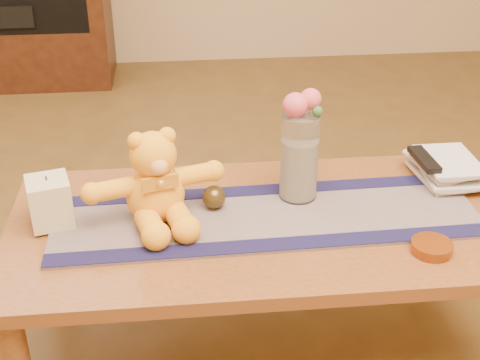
{
  "coord_description": "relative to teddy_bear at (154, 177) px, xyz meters",
  "views": [
    {
      "loc": [
        -0.21,
        -1.56,
        1.44
      ],
      "look_at": [
        -0.05,
        0.0,
        0.58
      ],
      "focal_mm": 49.26,
      "sensor_mm": 36.0,
      "label": 1
    }
  ],
  "objects": [
    {
      "name": "book_bottom",
      "position": [
        0.81,
        0.13,
        -0.12
      ],
      "size": [
        0.19,
        0.24,
        0.02
      ],
      "primitive_type": "imported",
      "rotation": [
        0.0,
        0.0,
        0.11
      ],
      "color": "beige",
      "rests_on": "coffee_table_top"
    },
    {
      "name": "book_top",
      "position": [
        0.81,
        0.13,
        -0.07
      ],
      "size": [
        0.17,
        0.22,
        0.02
      ],
      "primitive_type": "imported",
      "rotation": [
        0.0,
        0.0,
        0.01
      ],
      "color": "beige",
      "rests_on": "book_upper"
    },
    {
      "name": "table_leg_br",
      "position": [
        0.92,
        0.26,
        -0.38
      ],
      "size": [
        0.07,
        0.07,
        0.41
      ],
      "primitive_type": "cylinder",
      "color": "brown",
      "rests_on": "floor"
    },
    {
      "name": "coffee_table_top",
      "position": [
        0.28,
        -0.03,
        -0.15
      ],
      "size": [
        1.4,
        0.7,
        0.04
      ],
      "primitive_type": "cube",
      "color": "brown",
      "rests_on": "floor"
    },
    {
      "name": "potpourri_fill",
      "position": [
        0.41,
        0.07,
        -0.03
      ],
      "size": [
        0.09,
        0.09,
        0.18
      ],
      "primitive_type": "cylinder",
      "color": "beige",
      "rests_on": "glass_vase"
    },
    {
      "name": "runner_border_near",
      "position": [
        0.31,
        -0.17,
        -0.12
      ],
      "size": [
        1.2,
        0.09,
        0.0
      ],
      "primitive_type": "cube",
      "rotation": [
        0.0,
        0.0,
        0.02
      ],
      "color": "#141238",
      "rests_on": "persian_runner"
    },
    {
      "name": "candle_wick",
      "position": [
        -0.29,
        -0.0,
        0.01
      ],
      "size": [
        0.0,
        0.0,
        0.01
      ],
      "primitive_type": "cylinder",
      "rotation": [
        0.0,
        0.0,
        0.26
      ],
      "color": "black",
      "rests_on": "pillar_candle"
    },
    {
      "name": "teddy_bear",
      "position": [
        0.0,
        0.0,
        0.0
      ],
      "size": [
        0.44,
        0.4,
        0.25
      ],
      "primitive_type": null,
      "rotation": [
        0.0,
        0.0,
        0.28
      ],
      "color": "#FFAA20",
      "rests_on": "persian_runner"
    },
    {
      "name": "persian_runner",
      "position": [
        0.31,
        -0.03,
        -0.13
      ],
      "size": [
        1.21,
        0.38,
        0.01
      ],
      "primitive_type": "cube",
      "rotation": [
        0.0,
        0.0,
        0.02
      ],
      "color": "#171C40",
      "rests_on": "coffee_table_top"
    },
    {
      "name": "glass_vase",
      "position": [
        0.41,
        0.07,
        0.0
      ],
      "size": [
        0.11,
        0.11,
        0.26
      ],
      "primitive_type": "cylinder",
      "color": "silver",
      "rests_on": "persian_runner"
    },
    {
      "name": "table_leg_bl",
      "position": [
        -0.36,
        0.26,
        -0.38
      ],
      "size": [
        0.07,
        0.07,
        0.41
      ],
      "primitive_type": "cylinder",
      "color": "brown",
      "rests_on": "floor"
    },
    {
      "name": "rose_left",
      "position": [
        0.39,
        0.06,
        0.17
      ],
      "size": [
        0.07,
        0.07,
        0.07
      ],
      "primitive_type": "sphere",
      "color": "#DF4E5E",
      "rests_on": "glass_vase"
    },
    {
      "name": "floor",
      "position": [
        0.28,
        -0.03,
        -0.58
      ],
      "size": [
        5.5,
        5.5,
        0.0
      ],
      "primitive_type": "plane",
      "color": "#563C18",
      "rests_on": "ground"
    },
    {
      "name": "leaf_sprig",
      "position": [
        0.45,
        0.05,
        0.15
      ],
      "size": [
        0.03,
        0.03,
        0.03
      ],
      "primitive_type": "sphere",
      "color": "#33662D",
      "rests_on": "glass_vase"
    },
    {
      "name": "blue_flower_back",
      "position": [
        0.42,
        0.11,
        0.16
      ],
      "size": [
        0.04,
        0.04,
        0.04
      ],
      "primitive_type": "sphere",
      "color": "#4F5CAC",
      "rests_on": "glass_vase"
    },
    {
      "name": "book_lower",
      "position": [
        0.81,
        0.13,
        -0.1
      ],
      "size": [
        0.17,
        0.23,
        0.02
      ],
      "primitive_type": "imported",
      "rotation": [
        0.0,
        0.0,
        -0.03
      ],
      "color": "beige",
      "rests_on": "book_bottom"
    },
    {
      "name": "bronze_ball",
      "position": [
        0.16,
        0.03,
        -0.09
      ],
      "size": [
        0.07,
        0.07,
        0.07
      ],
      "primitive_type": "sphere",
      "rotation": [
        0.0,
        0.0,
        -0.05
      ],
      "color": "#453617",
      "rests_on": "persian_runner"
    },
    {
      "name": "book_upper",
      "position": [
        0.8,
        0.13,
        -0.09
      ],
      "size": [
        0.2,
        0.25,
        0.02
      ],
      "primitive_type": "imported",
      "rotation": [
        0.0,
        0.0,
        0.16
      ],
      "color": "beige",
      "rests_on": "book_lower"
    },
    {
      "name": "rose_right",
      "position": [
        0.44,
        0.08,
        0.18
      ],
      "size": [
        0.06,
        0.06,
        0.06
      ],
      "primitive_type": "sphere",
      "color": "#DF4E5E",
      "rests_on": "glass_vase"
    },
    {
      "name": "pillar_candle",
      "position": [
        -0.29,
        -0.0,
        -0.06
      ],
      "size": [
        0.14,
        0.14,
        0.13
      ],
      "primitive_type": "cube",
      "rotation": [
        0.0,
        0.0,
        0.26
      ],
      "color": "beige",
      "rests_on": "persian_runner"
    },
    {
      "name": "blue_flower_side",
      "position": [
        0.38,
        0.09,
        0.15
      ],
      "size": [
        0.04,
        0.04,
        0.04
      ],
      "primitive_type": "sphere",
      "color": "#4F5CAC",
      "rests_on": "glass_vase"
    },
    {
      "name": "tv_remote",
      "position": [
        0.81,
        0.12,
        -0.05
      ],
      "size": [
        0.05,
        0.16,
        0.02
      ],
      "primitive_type": "cube",
      "rotation": [
        0.0,
        0.0,
        0.06
      ],
      "color": "black",
      "rests_on": "book_top"
    },
    {
      "name": "runner_border_far",
      "position": [
        0.31,
        0.12,
        -0.12
      ],
      "size": [
        1.2,
        0.09,
        0.0
      ],
      "primitive_type": "cube",
      "rotation": [
        0.0,
        0.0,
        0.02
      ],
      "color": "#141238",
      "rests_on": "persian_runner"
    },
    {
      "name": "stereo_lower",
      "position": [
        -0.92,
        2.32,
        -0.12
      ],
      "size": [
        0.42,
        0.28,
        0.12
      ],
      "primitive_type": "cube",
      "color": "black",
      "rests_on": "media_cabinet"
    },
    {
      "name": "amber_dish",
      "position": [
        0.71,
        -0.24,
        -0.12
      ],
      "size": [
        0.12,
        0.12,
        0.03
      ],
      "primitive_type": "cylinder",
      "rotation": [
        0.0,
        0.0,
        0.08
      ],
      "color": "#BF5914",
      "rests_on": "coffee_table_top"
    }
  ]
}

